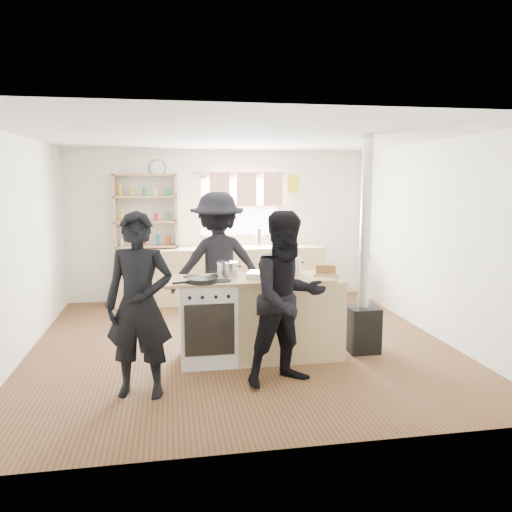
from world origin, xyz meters
name	(u,v)px	position (x,y,z in m)	size (l,w,h in m)	color
ground	(241,343)	(0.00, 0.00, -0.01)	(5.00, 5.00, 0.01)	brown
back_counter	(222,275)	(0.00, 2.22, 0.45)	(3.40, 0.55, 0.90)	#D3B67F
shelving_unit	(146,211)	(-1.20, 2.34, 1.51)	(1.00, 0.28, 1.20)	tan
thermos	(259,238)	(0.63, 2.22, 1.04)	(0.10, 0.10, 0.28)	silver
cooking_island	(260,318)	(0.14, -0.55, 0.47)	(1.97, 0.64, 0.93)	white
skillet_greens	(203,280)	(-0.51, -0.75, 0.96)	(0.38, 0.38, 0.05)	black
roast_tray	(263,275)	(0.16, -0.59, 0.97)	(0.39, 0.35, 0.07)	silver
stockpot_stove	(228,269)	(-0.21, -0.46, 1.02)	(0.24, 0.24, 0.19)	silver
stockpot_counter	(288,266)	(0.49, -0.43, 1.03)	(0.30, 0.30, 0.23)	silver
bread_board	(326,271)	(0.89, -0.56, 0.98)	(0.33, 0.27, 0.12)	tan
flue_heater	(363,298)	(1.36, -0.53, 0.64)	(0.35, 0.35, 2.50)	black
person_near_left	(139,305)	(-1.13, -1.33, 0.86)	(0.63, 0.41, 1.72)	black
person_near_right	(288,299)	(0.28, -1.28, 0.85)	(0.83, 0.65, 1.71)	black
person_far	(218,265)	(-0.24, 0.37, 0.93)	(1.20, 0.69, 1.85)	black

